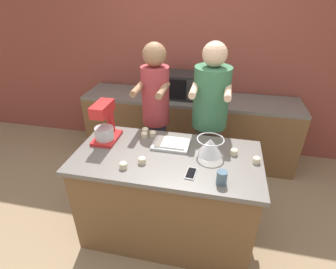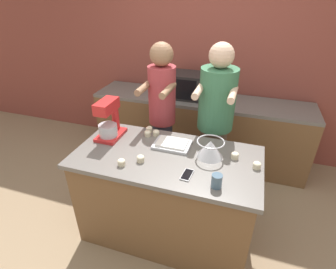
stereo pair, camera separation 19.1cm
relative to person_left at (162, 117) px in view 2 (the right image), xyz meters
name	(u,v)px [view 2 (the right image)]	position (x,y,z in m)	size (l,w,h in m)	color
ground_plane	(167,230)	(0.26, -0.64, -0.93)	(16.00, 16.00, 0.00)	#937A5B
back_wall	(208,56)	(0.26, 1.10, 0.42)	(10.00, 0.06, 2.70)	brown
island_counter	(167,196)	(0.26, -0.64, -0.47)	(1.57, 0.80, 0.91)	brown
back_counter	(199,129)	(0.26, 0.75, -0.48)	(2.80, 0.60, 0.89)	brown
person_left	(162,117)	(0.00, 0.00, 0.00)	(0.30, 0.48, 1.71)	#33384C
person_right	(214,126)	(0.56, 0.00, -0.02)	(0.36, 0.52, 1.74)	brown
stand_mixer	(109,121)	(-0.34, -0.51, 0.14)	(0.20, 0.30, 0.37)	red
mixing_bowl	(210,148)	(0.61, -0.55, 0.06)	(0.23, 0.23, 0.15)	#BCBCC1
baking_tray	(172,144)	(0.26, -0.49, 0.00)	(0.32, 0.23, 0.04)	#BCBCC1
microwave_oven	(190,86)	(0.11, 0.75, 0.12)	(0.48, 0.36, 0.31)	black
cell_phone	(187,175)	(0.49, -0.85, -0.01)	(0.08, 0.15, 0.01)	silver
drinking_glass	(217,181)	(0.72, -0.91, 0.03)	(0.08, 0.08, 0.10)	slate
cupcake_0	(149,129)	(-0.03, -0.31, 0.01)	(0.06, 0.06, 0.06)	beige
cupcake_1	(148,133)	(-0.01, -0.39, 0.01)	(0.06, 0.06, 0.06)	beige
cupcake_2	(141,158)	(0.09, -0.79, 0.01)	(0.06, 0.06, 0.06)	beige
cupcake_3	(156,133)	(0.06, -0.36, 0.01)	(0.06, 0.06, 0.06)	beige
cupcake_4	(121,162)	(-0.03, -0.89, 0.01)	(0.06, 0.06, 0.06)	beige
cupcake_5	(257,165)	(0.99, -0.60, 0.01)	(0.06, 0.06, 0.06)	beige
cupcake_6	(235,155)	(0.81, -0.51, 0.01)	(0.06, 0.06, 0.06)	beige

